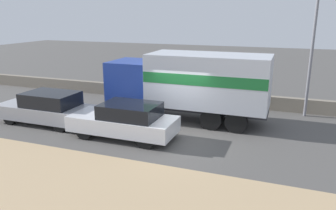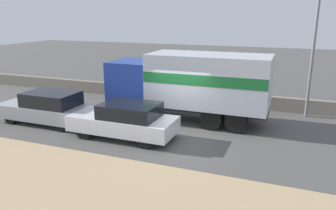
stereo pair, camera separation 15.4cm
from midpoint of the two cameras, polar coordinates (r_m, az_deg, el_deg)
name	(u,v)px [view 2 (the right image)]	position (r m, az deg, el deg)	size (l,w,h in m)	color
ground_plane	(170,137)	(13.38, 0.70, -5.54)	(80.00, 80.00, 0.00)	#514F4C
stone_wall_backdrop	(205,97)	(18.32, 6.75, 1.36)	(60.00, 0.35, 0.72)	gray
street_lamp	(315,31)	(16.72, 24.54, 11.68)	(0.56, 0.28, 7.06)	slate
box_truck	(191,82)	(15.02, 4.37, 3.95)	(7.41, 2.39, 3.12)	navy
car_hatchback	(125,120)	(13.20, -7.20, -2.61)	(4.31, 1.76, 1.43)	silver
car_sedan_second	(48,108)	(15.80, -19.92, -0.43)	(4.46, 1.75, 1.46)	#9E9EA3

